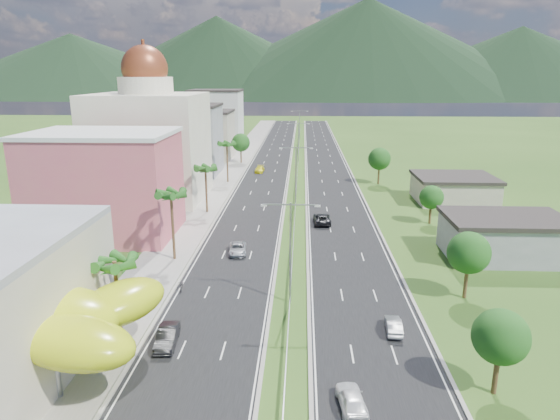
# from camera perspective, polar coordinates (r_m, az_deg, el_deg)

# --- Properties ---
(ground) EXTENTS (500.00, 500.00, 0.00)m
(ground) POSITION_cam_1_polar(r_m,az_deg,el_deg) (45.50, 0.82, -15.98)
(ground) COLOR #2D5119
(ground) RESTS_ON ground
(road_left) EXTENTS (11.00, 260.00, 0.04)m
(road_left) POSITION_cam_1_polar(r_m,az_deg,el_deg) (131.28, -1.23, 4.99)
(road_left) COLOR black
(road_left) RESTS_ON ground
(road_right) EXTENTS (11.00, 260.00, 0.04)m
(road_right) POSITION_cam_1_polar(r_m,az_deg,el_deg) (131.15, 5.34, 4.92)
(road_right) COLOR black
(road_right) RESTS_ON ground
(sidewalk_left) EXTENTS (7.00, 260.00, 0.12)m
(sidewalk_left) POSITION_cam_1_polar(r_m,az_deg,el_deg) (132.24, -5.36, 5.02)
(sidewalk_left) COLOR gray
(sidewalk_left) RESTS_ON ground
(median_guardrail) EXTENTS (0.10, 216.06, 0.76)m
(median_guardrail) POSITION_cam_1_polar(r_m,az_deg,el_deg) (113.21, 1.96, 3.62)
(median_guardrail) COLOR gray
(median_guardrail) RESTS_ON ground
(streetlight_median_b) EXTENTS (6.04, 0.25, 11.00)m
(streetlight_median_b) POSITION_cam_1_polar(r_m,az_deg,el_deg) (51.71, 1.20, -3.73)
(streetlight_median_b) COLOR gray
(streetlight_median_b) RESTS_ON ground
(streetlight_median_c) EXTENTS (6.04, 0.25, 11.00)m
(streetlight_median_c) POSITION_cam_1_polar(r_m,az_deg,el_deg) (90.45, 1.83, 4.58)
(streetlight_median_c) COLOR gray
(streetlight_median_c) RESTS_ON ground
(streetlight_median_d) EXTENTS (6.04, 0.25, 11.00)m
(streetlight_median_d) POSITION_cam_1_polar(r_m,az_deg,el_deg) (134.92, 2.10, 8.16)
(streetlight_median_d) COLOR gray
(streetlight_median_d) RESTS_ON ground
(streetlight_median_e) EXTENTS (6.04, 0.25, 11.00)m
(streetlight_median_e) POSITION_cam_1_polar(r_m,az_deg,el_deg) (179.65, 2.24, 9.96)
(streetlight_median_e) COLOR gray
(streetlight_median_e) RESTS_ON ground
(lime_canopy) EXTENTS (18.00, 15.00, 7.40)m
(lime_canopy) POSITION_cam_1_polar(r_m,az_deg,el_deg) (44.82, -26.35, -10.98)
(lime_canopy) COLOR #B7C813
(lime_canopy) RESTS_ON ground
(pink_shophouse) EXTENTS (20.00, 15.00, 15.00)m
(pink_shophouse) POSITION_cam_1_polar(r_m,az_deg,el_deg) (78.29, -19.34, 2.58)
(pink_shophouse) COLOR #CA5369
(pink_shophouse) RESTS_ON ground
(domed_building) EXTENTS (20.00, 20.00, 28.70)m
(domed_building) POSITION_cam_1_polar(r_m,az_deg,el_deg) (99.03, -14.68, 7.73)
(domed_building) COLOR beige
(domed_building) RESTS_ON ground
(midrise_grey) EXTENTS (16.00, 15.00, 16.00)m
(midrise_grey) POSITION_cam_1_polar(r_m,az_deg,el_deg) (123.13, -10.75, 7.80)
(midrise_grey) COLOR gray
(midrise_grey) RESTS_ON ground
(midrise_beige) EXTENTS (16.00, 15.00, 13.00)m
(midrise_beige) POSITION_cam_1_polar(r_m,az_deg,el_deg) (144.65, -8.75, 8.38)
(midrise_beige) COLOR #ADA68E
(midrise_beige) RESTS_ON ground
(midrise_white) EXTENTS (16.00, 15.00, 18.00)m
(midrise_white) POSITION_cam_1_polar(r_m,az_deg,el_deg) (166.89, -7.25, 10.21)
(midrise_white) COLOR silver
(midrise_white) RESTS_ON ground
(shed_near) EXTENTS (15.00, 10.00, 5.00)m
(shed_near) POSITION_cam_1_polar(r_m,az_deg,el_deg) (72.44, 24.26, -3.03)
(shed_near) COLOR gray
(shed_near) RESTS_ON ground
(shed_far) EXTENTS (14.00, 12.00, 4.40)m
(shed_far) POSITION_cam_1_polar(r_m,az_deg,el_deg) (100.51, 19.22, 2.17)
(shed_far) COLOR #ADA68E
(shed_far) RESTS_ON ground
(palm_tree_b) EXTENTS (3.60, 3.60, 8.10)m
(palm_tree_b) POSITION_cam_1_polar(r_m,az_deg,el_deg) (47.12, -18.37, -6.09)
(palm_tree_b) COLOR #47301C
(palm_tree_b) RESTS_ON ground
(palm_tree_c) EXTENTS (3.60, 3.60, 9.60)m
(palm_tree_c) POSITION_cam_1_polar(r_m,az_deg,el_deg) (64.87, -12.35, 1.49)
(palm_tree_c) COLOR #47301C
(palm_tree_c) RESTS_ON ground
(palm_tree_d) EXTENTS (3.60, 3.60, 8.60)m
(palm_tree_d) POSITION_cam_1_polar(r_m,az_deg,el_deg) (86.99, -8.51, 4.52)
(palm_tree_d) COLOR #47301C
(palm_tree_d) RESTS_ON ground
(palm_tree_e) EXTENTS (3.60, 3.60, 9.40)m
(palm_tree_e) POSITION_cam_1_polar(r_m,az_deg,el_deg) (111.17, -6.10, 7.35)
(palm_tree_e) COLOR #47301C
(palm_tree_e) RESTS_ON ground
(leafy_tree_lfar) EXTENTS (4.90, 4.90, 8.05)m
(leafy_tree_lfar) POSITION_cam_1_polar(r_m,az_deg,el_deg) (136.08, -4.50, 7.69)
(leafy_tree_lfar) COLOR #47301C
(leafy_tree_lfar) RESTS_ON ground
(leafy_tree_ra) EXTENTS (4.20, 4.20, 6.90)m
(leafy_tree_ra) POSITION_cam_1_polar(r_m,az_deg,el_deg) (41.52, 23.91, -13.13)
(leafy_tree_ra) COLOR #47301C
(leafy_tree_ra) RESTS_ON ground
(leafy_tree_rb) EXTENTS (4.55, 4.55, 7.47)m
(leafy_tree_rb) POSITION_cam_1_polar(r_m,az_deg,el_deg) (56.98, 20.78, -4.61)
(leafy_tree_rb) COLOR #47301C
(leafy_tree_rb) RESTS_ON ground
(leafy_tree_rc) EXTENTS (3.85, 3.85, 6.33)m
(leafy_tree_rc) POSITION_cam_1_polar(r_m,az_deg,el_deg) (83.81, 16.93, 1.39)
(leafy_tree_rc) COLOR #47301C
(leafy_tree_rc) RESTS_ON ground
(leafy_tree_rd) EXTENTS (4.90, 4.90, 8.05)m
(leafy_tree_rd) POSITION_cam_1_polar(r_m,az_deg,el_deg) (111.62, 11.30, 5.75)
(leafy_tree_rd) COLOR #47301C
(leafy_tree_rd) RESTS_ON ground
(mountain_ridge) EXTENTS (860.00, 140.00, 90.00)m
(mountain_ridge) POSITION_cam_1_polar(r_m,az_deg,el_deg) (492.95, 9.66, 12.41)
(mountain_ridge) COLOR black
(mountain_ridge) RESTS_ON ground
(car_dark_left) EXTENTS (2.06, 4.93, 1.59)m
(car_dark_left) POSITION_cam_1_polar(r_m,az_deg,el_deg) (47.30, -12.77, -13.92)
(car_dark_left) COLOR black
(car_dark_left) RESTS_ON road_left
(car_silver_mid_left) EXTENTS (2.79, 5.11, 1.36)m
(car_silver_mid_left) POSITION_cam_1_polar(r_m,az_deg,el_deg) (67.92, -4.86, -4.43)
(car_silver_mid_left) COLOR #A5A8AC
(car_silver_mid_left) RESTS_ON road_left
(car_yellow_far_left) EXTENTS (2.25, 5.08, 1.45)m
(car_yellow_far_left) POSITION_cam_1_polar(r_m,az_deg,el_deg) (123.44, -2.34, 4.67)
(car_yellow_far_left) COLOR yellow
(car_yellow_far_left) RESTS_ON road_left
(car_white_near_right) EXTENTS (2.34, 4.72, 1.55)m
(car_white_near_right) POSITION_cam_1_polar(r_m,az_deg,el_deg) (39.03, 8.21, -20.65)
(car_white_near_right) COLOR white
(car_white_near_right) RESTS_ON road_right
(car_silver_right) EXTENTS (1.64, 4.06, 1.31)m
(car_silver_right) POSITION_cam_1_polar(r_m,az_deg,el_deg) (49.47, 12.84, -12.72)
(car_silver_right) COLOR #93959A
(car_silver_right) RESTS_ON road_right
(car_dark_far_right) EXTENTS (2.81, 5.83, 1.60)m
(car_dark_far_right) POSITION_cam_1_polar(r_m,az_deg,el_deg) (81.26, 4.82, -1.00)
(car_dark_far_right) COLOR black
(car_dark_far_right) RESTS_ON road_right
(motorcycle) EXTENTS (0.96, 2.19, 1.35)m
(motorcycle) POSITION_cam_1_polar(r_m,az_deg,el_deg) (57.91, -11.16, -8.29)
(motorcycle) COLOR black
(motorcycle) RESTS_ON road_left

